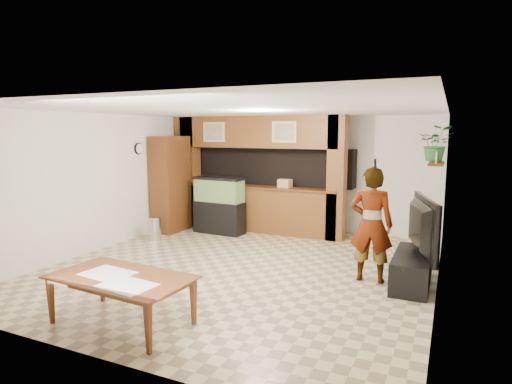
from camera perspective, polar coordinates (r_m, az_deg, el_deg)
The scene contains 21 objects.
floor at distance 7.32m, azimuth -1.67°, elevation -9.90°, with size 6.50×6.50×0.00m, color #CAB88C.
ceiling at distance 6.97m, azimuth -1.76°, elevation 10.87°, with size 6.50×6.50×0.00m, color white.
wall_back at distance 10.03m, azimuth 6.57°, elevation 2.52°, with size 6.00×6.00×0.00m, color silver.
wall_left at distance 8.78m, azimuth -19.56°, elevation 1.33°, with size 6.50×6.50×0.00m, color silver.
wall_right at distance 6.31m, azimuth 23.49°, elevation -1.33°, with size 6.50×6.50×0.00m, color silver.
partition at distance 9.80m, azimuth 0.16°, elevation 2.52°, with size 4.20×0.99×2.60m.
wall_clock at distance 9.45m, azimuth -15.34°, elevation 5.60°, with size 0.05×0.25×0.25m.
wall_shelf at distance 8.21m, azimuth 22.93°, elevation 3.53°, with size 0.25×0.90×0.04m, color brown.
pantry_cabinet at distance 9.91m, azimuth -11.36°, elevation 1.06°, with size 0.54×0.88×2.16m, color brown.
trash_can at distance 9.19m, azimuth -13.36°, elevation -4.80°, with size 0.27×0.27×0.49m, color #B2B2B7.
aquarium at distance 9.56m, azimuth -4.92°, elevation -1.85°, with size 1.14×0.43×1.26m.
tv_stand at distance 6.86m, azimuth 20.09°, elevation -9.63°, with size 0.51×1.39×0.46m, color black.
television at distance 6.69m, azimuth 20.36°, elevation -4.25°, with size 1.48×0.19×0.85m, color black.
photo_frame at distance 7.87m, azimuth 22.89°, elevation 4.23°, with size 0.03×0.15×0.20m, color tan.
potted_plant at distance 8.45m, azimuth 22.91°, elevation 5.98°, with size 0.58×0.50×0.65m, color #28662F.
person at distance 6.66m, azimuth 15.12°, elevation -4.21°, with size 0.64×0.42×1.75m, color tan.
microphone at distance 6.37m, azimuth 15.62°, elevation 3.59°, with size 0.04×0.04×0.16m, color black.
dining_table at distance 5.39m, azimuth -17.70°, elevation -13.71°, with size 1.67×0.93×0.59m, color brown.
newspaper_a at distance 4.97m, azimuth -16.84°, elevation -11.85°, with size 0.59×0.43×0.01m, color silver.
newspaper_b at distance 5.44m, azimuth -19.15°, elevation -10.23°, with size 0.59×0.43×0.01m, color silver.
counter_box at distance 9.36m, azimuth 3.87°, elevation 1.14°, with size 0.28×0.19×0.19m, color tan.
Camera 1 is at (3.10, -6.24, 2.25)m, focal length 30.00 mm.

